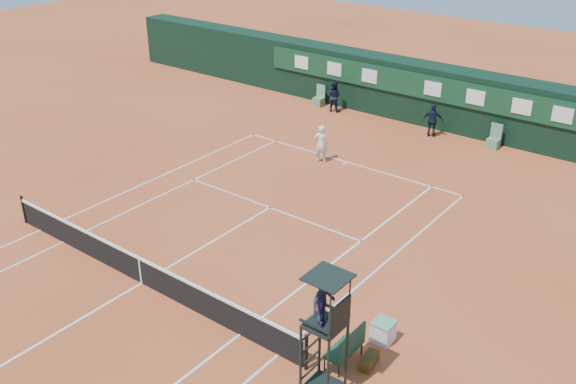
% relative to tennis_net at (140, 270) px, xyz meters
% --- Properties ---
extents(ground, '(90.00, 90.00, 0.00)m').
position_rel_tennis_net_xyz_m(ground, '(0.00, 0.00, -0.51)').
color(ground, '#C75A2F').
rests_on(ground, ground).
extents(court_lines, '(11.05, 23.85, 0.01)m').
position_rel_tennis_net_xyz_m(court_lines, '(0.00, 0.00, -0.50)').
color(court_lines, silver).
rests_on(court_lines, ground).
extents(tennis_net, '(12.90, 0.10, 1.10)m').
position_rel_tennis_net_xyz_m(tennis_net, '(0.00, 0.00, 0.00)').
color(tennis_net, black).
rests_on(tennis_net, ground).
extents(back_wall, '(40.00, 1.65, 3.00)m').
position_rel_tennis_net_xyz_m(back_wall, '(0.00, 18.74, 1.00)').
color(back_wall, black).
rests_on(back_wall, ground).
extents(linesman_chair_left, '(0.55, 0.50, 1.15)m').
position_rel_tennis_net_xyz_m(linesman_chair_left, '(-5.50, 17.48, -0.19)').
color(linesman_chair_left, '#53805C').
rests_on(linesman_chair_left, ground).
extents(linesman_chair_right, '(0.55, 0.50, 1.15)m').
position_rel_tennis_net_xyz_m(linesman_chair_right, '(4.50, 17.48, -0.19)').
color(linesman_chair_right, '#54815C').
rests_on(linesman_chair_right, ground).
extents(umpire_chair, '(0.96, 0.95, 3.42)m').
position_rel_tennis_net_xyz_m(umpire_chair, '(7.17, -0.36, 1.95)').
color(umpire_chair, black).
rests_on(umpire_chair, ground).
extents(player_bench, '(0.56, 1.20, 1.10)m').
position_rel_tennis_net_xyz_m(player_bench, '(7.13, 0.81, 0.09)').
color(player_bench, '#173B21').
rests_on(player_bench, ground).
extents(tennis_bag, '(0.43, 0.77, 0.27)m').
position_rel_tennis_net_xyz_m(tennis_bag, '(7.61, 1.14, -0.37)').
color(tennis_bag, black).
rests_on(tennis_bag, ground).
extents(cooler, '(0.57, 0.57, 0.65)m').
position_rel_tennis_net_xyz_m(cooler, '(7.41, 2.20, -0.18)').
color(cooler, silver).
rests_on(cooler, ground).
extents(tennis_ball, '(0.06, 0.06, 0.06)m').
position_rel_tennis_net_xyz_m(tennis_ball, '(-1.50, 5.72, -0.48)').
color(tennis_ball, yellow).
rests_on(tennis_ball, ground).
extents(player, '(0.75, 0.69, 1.72)m').
position_rel_tennis_net_xyz_m(player, '(-0.99, 11.23, 0.35)').
color(player, white).
rests_on(player, ground).
extents(ball_kid_left, '(0.92, 0.77, 1.68)m').
position_rel_tennis_net_xyz_m(ball_kid_left, '(-4.34, 17.21, 0.33)').
color(ball_kid_left, black).
rests_on(ball_kid_left, ground).
extents(ball_kid_right, '(1.05, 0.73, 1.65)m').
position_rel_tennis_net_xyz_m(ball_kid_right, '(1.55, 17.03, 0.31)').
color(ball_kid_right, black).
rests_on(ball_kid_right, ground).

